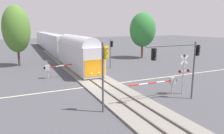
{
  "coord_description": "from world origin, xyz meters",
  "views": [
    {
      "loc": [
        -8.72,
        -21.62,
        6.82
      ],
      "look_at": [
        1.55,
        0.42,
        2.0
      ],
      "focal_mm": 32.59,
      "sensor_mm": 36.0,
      "label": 1
    }
  ],
  "objects": [
    {
      "name": "commuter_train",
      "position": [
        0.0,
        31.21,
        2.73
      ],
      "size": [
        3.04,
        61.99,
        5.16
      ],
      "color": "silver",
      "rests_on": "railway_track"
    },
    {
      "name": "crossing_gate_far",
      "position": [
        -4.6,
        6.07,
        1.44
      ],
      "size": [
        6.2,
        0.4,
        1.92
      ],
      "color": "#B7B7BC",
      "rests_on": "ground"
    },
    {
      "name": "road_centre_stripe",
      "position": [
        0.0,
        0.0,
        0.0
      ],
      "size": [
        44.0,
        0.2,
        0.01
      ],
      "color": "beige",
      "rests_on": "ground"
    },
    {
      "name": "oak_behind_train",
      "position": [
        -8.65,
        17.45,
        6.43
      ],
      "size": [
        4.58,
        4.58,
        10.48
      ],
      "color": "#4C3828",
      "rests_on": "ground"
    },
    {
      "name": "railway_track",
      "position": [
        0.0,
        0.0,
        0.1
      ],
      "size": [
        4.4,
        80.0,
        0.32
      ],
      "color": "gray",
      "rests_on": "ground"
    },
    {
      "name": "crossing_signal_mast",
      "position": [
        6.35,
        -6.49,
        2.53
      ],
      "size": [
        1.36,
        0.44,
        4.15
      ],
      "color": "#B2B2B7",
      "rests_on": "ground"
    },
    {
      "name": "ground_plane",
      "position": [
        0.0,
        0.0,
        0.0
      ],
      "size": [
        220.0,
        220.0,
        0.0
      ],
      "primitive_type": "plane",
      "color": "#47474C"
    },
    {
      "name": "traffic_signal_median",
      "position": [
        -2.68,
        -7.24,
        3.78
      ],
      "size": [
        0.53,
        0.38,
        5.65
      ],
      "color": "#4C4C51",
      "rests_on": "ground"
    },
    {
      "name": "crossing_gate_near",
      "position": [
        4.73,
        -6.07,
        1.4
      ],
      "size": [
        5.63,
        0.4,
        1.8
      ],
      "color": "#B7B7BC",
      "rests_on": "ground"
    },
    {
      "name": "traffic_signal_near_right",
      "position": [
        4.51,
        -7.94,
        4.17
      ],
      "size": [
        5.92,
        0.38,
        5.47
      ],
      "color": "#4C4C51",
      "rests_on": "ground"
    },
    {
      "name": "maple_right_background",
      "position": [
        16.33,
        16.33,
        6.18
      ],
      "size": [
        5.63,
        5.63,
        9.9
      ],
      "color": "brown",
      "rests_on": "ground"
    },
    {
      "name": "traffic_signal_far_side",
      "position": [
        5.34,
        8.91,
        3.26
      ],
      "size": [
        0.53,
        0.38,
        4.85
      ],
      "color": "#4C4C51",
      "rests_on": "ground"
    }
  ]
}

